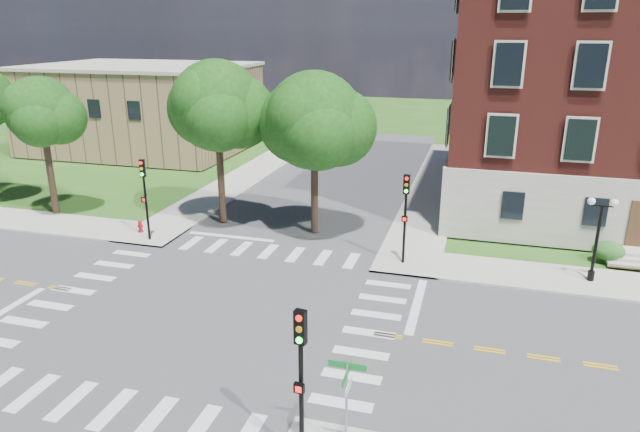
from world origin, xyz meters
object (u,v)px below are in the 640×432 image
(street_sign_pole, at_px, (347,390))
(traffic_signal_ne, at_px, (406,207))
(twin_lamp_west, at_px, (598,235))
(traffic_signal_se, at_px, (301,367))
(fire_hydrant, at_px, (140,227))
(traffic_signal_nw, at_px, (145,189))

(street_sign_pole, bearing_deg, traffic_signal_ne, 91.67)
(twin_lamp_west, bearing_deg, traffic_signal_se, -122.75)
(street_sign_pole, height_order, fire_hydrant, street_sign_pole)
(street_sign_pole, relative_size, fire_hydrant, 4.13)
(traffic_signal_se, height_order, traffic_signal_ne, same)
(traffic_signal_se, height_order, twin_lamp_west, traffic_signal_se)
(traffic_signal_ne, relative_size, street_sign_pole, 1.55)
(street_sign_pole, bearing_deg, twin_lamp_west, 59.62)
(traffic_signal_ne, bearing_deg, traffic_signal_se, -92.89)
(traffic_signal_nw, distance_m, twin_lamp_west, 24.08)
(traffic_signal_ne, xyz_separation_m, traffic_signal_nw, (-14.82, -0.69, 0.00))
(traffic_signal_ne, height_order, twin_lamp_west, traffic_signal_ne)
(traffic_signal_nw, xyz_separation_m, twin_lamp_west, (24.05, 1.02, -0.66))
(street_sign_pole, bearing_deg, traffic_signal_se, -156.31)
(traffic_signal_se, height_order, fire_hydrant, traffic_signal_se)
(traffic_signal_se, xyz_separation_m, traffic_signal_nw, (-14.05, 14.52, 0.00))
(traffic_signal_ne, distance_m, street_sign_pole, 14.72)
(traffic_signal_nw, height_order, fire_hydrant, traffic_signal_nw)
(traffic_signal_nw, distance_m, fire_hydrant, 3.14)
(twin_lamp_west, distance_m, street_sign_pole, 17.41)
(twin_lamp_west, height_order, street_sign_pole, twin_lamp_west)
(traffic_signal_ne, bearing_deg, twin_lamp_west, 2.05)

